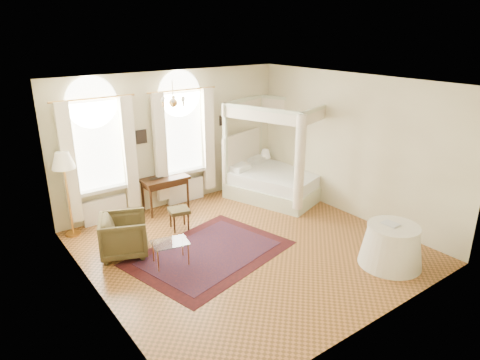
# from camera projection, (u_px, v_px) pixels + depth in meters

# --- Properties ---
(ground) EXTENTS (6.00, 6.00, 0.00)m
(ground) POSITION_uv_depth(u_px,v_px,m) (248.00, 247.00, 8.74)
(ground) COLOR #A3622F
(ground) RESTS_ON ground
(room_walls) EXTENTS (6.00, 6.00, 6.00)m
(room_walls) POSITION_uv_depth(u_px,v_px,m) (248.00, 154.00, 8.07)
(room_walls) COLOR beige
(room_walls) RESTS_ON ground
(window_left) EXTENTS (1.62, 0.27, 3.29)m
(window_left) POSITION_uv_depth(u_px,v_px,m) (100.00, 161.00, 9.36)
(window_left) COLOR white
(window_left) RESTS_ON room_walls
(window_right) EXTENTS (1.62, 0.27, 3.29)m
(window_right) POSITION_uv_depth(u_px,v_px,m) (184.00, 146.00, 10.53)
(window_right) COLOR white
(window_right) RESTS_ON room_walls
(chandelier) EXTENTS (0.51, 0.45, 0.50)m
(chandelier) POSITION_uv_depth(u_px,v_px,m) (173.00, 101.00, 8.17)
(chandelier) COLOR gold
(chandelier) RESTS_ON room_walls
(wall_pictures) EXTENTS (2.54, 0.03, 0.39)m
(wall_pictures) POSITION_uv_depth(u_px,v_px,m) (177.00, 130.00, 10.40)
(wall_pictures) COLOR black
(wall_pictures) RESTS_ON room_walls
(canopy_bed) EXTENTS (2.49, 2.76, 2.49)m
(canopy_bed) POSITION_uv_depth(u_px,v_px,m) (277.00, 176.00, 11.19)
(canopy_bed) COLOR beige
(canopy_bed) RESTS_ON ground
(nightstand) EXTENTS (0.39, 0.36, 0.55)m
(nightstand) POSITION_uv_depth(u_px,v_px,m) (266.00, 174.00, 12.20)
(nightstand) COLOR #361D0E
(nightstand) RESTS_ON ground
(nightstand_lamp) EXTENTS (0.31, 0.31, 0.45)m
(nightstand_lamp) POSITION_uv_depth(u_px,v_px,m) (265.00, 155.00, 12.08)
(nightstand_lamp) COLOR gold
(nightstand_lamp) RESTS_ON nightstand
(writing_desk) EXTENTS (1.12, 0.59, 0.84)m
(writing_desk) POSITION_uv_depth(u_px,v_px,m) (165.00, 182.00, 10.29)
(writing_desk) COLOR #361D0E
(writing_desk) RESTS_ON ground
(laptop) EXTENTS (0.34, 0.22, 0.03)m
(laptop) POSITION_uv_depth(u_px,v_px,m) (155.00, 178.00, 10.20)
(laptop) COLOR black
(laptop) RESTS_ON writing_desk
(stool) EXTENTS (0.50, 0.50, 0.48)m
(stool) POSITION_uv_depth(u_px,v_px,m) (179.00, 212.00, 9.41)
(stool) COLOR #41351C
(stool) RESTS_ON ground
(armchair) EXTENTS (1.16, 1.15, 0.82)m
(armchair) POSITION_uv_depth(u_px,v_px,m) (124.00, 235.00, 8.36)
(armchair) COLOR #41371C
(armchair) RESTS_ON ground
(coffee_table) EXTENTS (0.75, 0.60, 0.46)m
(coffee_table) POSITION_uv_depth(u_px,v_px,m) (170.00, 244.00, 8.01)
(coffee_table) COLOR silver
(coffee_table) RESTS_ON ground
(floor_lamp) EXTENTS (0.48, 0.48, 1.86)m
(floor_lamp) POSITION_uv_depth(u_px,v_px,m) (63.00, 165.00, 8.74)
(floor_lamp) COLOR gold
(floor_lamp) RESTS_ON ground
(oriental_rug) EXTENTS (3.42, 2.80, 0.01)m
(oriental_rug) POSITION_uv_depth(u_px,v_px,m) (210.00, 253.00, 8.50)
(oriental_rug) COLOR #441011
(oriental_rug) RESTS_ON ground
(side_table) EXTENTS (1.17, 1.17, 0.80)m
(side_table) POSITION_uv_depth(u_px,v_px,m) (391.00, 245.00, 8.00)
(side_table) COLOR white
(side_table) RESTS_ON ground
(book) EXTENTS (0.23, 0.30, 0.03)m
(book) POSITION_uv_depth(u_px,v_px,m) (387.00, 226.00, 7.84)
(book) COLOR black
(book) RESTS_ON side_table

